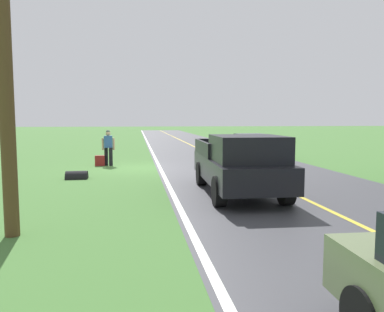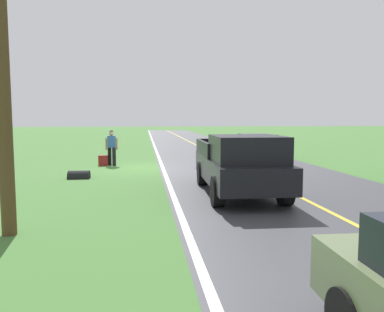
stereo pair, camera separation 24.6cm
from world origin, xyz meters
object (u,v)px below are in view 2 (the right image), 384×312
at_px(hitchhiker_walking, 112,145).
at_px(sedan_near_oncoming, 256,145).
at_px(utility_pole_roadside, 1,42).
at_px(suitcase_carried, 103,160).
at_px(pickup_truck_passing, 240,163).

relative_size(hitchhiker_walking, sedan_near_oncoming, 0.39).
bearing_deg(hitchhiker_walking, utility_pole_roadside, 84.66).
xyz_separation_m(suitcase_carried, utility_pole_roadside, (0.65, 11.22, 3.46)).
distance_m(pickup_truck_passing, sedan_near_oncoming, 11.07).
distance_m(sedan_near_oncoming, utility_pole_roadside, 16.72).
height_order(suitcase_carried, sedan_near_oncoming, sedan_near_oncoming).
height_order(hitchhiker_walking, suitcase_carried, hitchhiker_walking).
distance_m(hitchhiker_walking, utility_pole_roadside, 11.70).
bearing_deg(suitcase_carried, pickup_truck_passing, 27.19).
relative_size(hitchhiker_walking, suitcase_carried, 3.45).
height_order(hitchhiker_walking, utility_pole_roadside, utility_pole_roadside).
relative_size(suitcase_carried, pickup_truck_passing, 0.09).
height_order(hitchhiker_walking, sedan_near_oncoming, hitchhiker_walking).
xyz_separation_m(hitchhiker_walking, sedan_near_oncoming, (-8.02, -2.39, -0.23)).
distance_m(hitchhiker_walking, pickup_truck_passing, 9.20).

